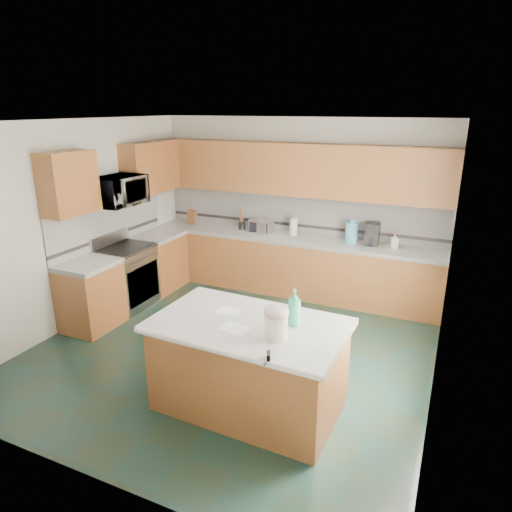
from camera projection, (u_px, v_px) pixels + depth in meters
The scene contains 52 objects.
floor at pixel (233, 348), 5.63m from camera, with size 4.60×4.60×0.00m, color black.
ceiling at pixel (229, 121), 4.79m from camera, with size 4.60×4.60×0.00m, color white.
wall_back at pixel (298, 206), 7.22m from camera, with size 4.60×0.04×2.70m, color silver.
wall_front at pixel (81, 331), 3.20m from camera, with size 4.60×0.04×2.70m, color silver.
wall_left at pixel (78, 224), 6.11m from camera, with size 0.04×4.60×2.70m, color silver.
wall_right at pixel (450, 273), 4.31m from camera, with size 0.04×4.60×2.70m, color silver.
back_base_cab at pixel (290, 266), 7.23m from camera, with size 4.60×0.60×0.86m, color #552B12.
back_countertop at pixel (291, 239), 7.09m from camera, with size 4.60×0.64×0.06m, color white.
back_upper_cab at pixel (295, 169), 6.87m from camera, with size 4.60×0.33×0.78m, color #552B12.
back_backsplash at pixel (297, 213), 7.23m from camera, with size 4.60×0.02×0.63m, color silver.
back_accent_band at pixel (297, 225), 7.28m from camera, with size 4.60×0.01×0.05m, color black.
left_base_cab_rear at pixel (159, 263), 7.39m from camera, with size 0.60×0.82×0.86m, color #552B12.
left_counter_rear at pixel (157, 236), 7.25m from camera, with size 0.64×0.82×0.06m, color white.
left_base_cab_front at pixel (91, 297), 6.07m from camera, with size 0.60×0.72×0.86m, color #552B12.
left_counter_front at pixel (87, 265), 5.92m from camera, with size 0.64×0.72×0.06m, color white.
left_backsplash at pixel (109, 223), 6.61m from camera, with size 0.02×2.30×0.63m, color silver.
left_accent_band at pixel (110, 236), 6.67m from camera, with size 0.01×2.30×0.05m, color black.
left_upper_cab_rear at pixel (151, 167), 7.09m from camera, with size 0.33×1.09×0.78m, color #552B12.
left_upper_cab_front at pixel (69, 183), 5.65m from camera, with size 0.33×0.72×0.78m, color #552B12.
range_body at pixel (127, 278), 6.71m from camera, with size 0.60×0.76×0.88m, color #B7B7BC.
range_oven_door at pixel (143, 284), 6.61m from camera, with size 0.02×0.68×0.55m, color black.
range_cooktop at pixel (124, 248), 6.56m from camera, with size 0.62×0.78×0.04m, color black.
range_handle at pixel (143, 259), 6.48m from camera, with size 0.02×0.02×0.66m, color #B7B7BC.
range_backguard at pixel (109, 238), 6.63m from camera, with size 0.06×0.76×0.18m, color #B7B7BC.
microwave at pixel (119, 191), 6.30m from camera, with size 0.73×0.50×0.41m, color #B7B7BC.
island_base at pixel (249, 368), 4.43m from camera, with size 1.72×0.98×0.86m, color #552B12.
island_top at pixel (249, 325), 4.29m from camera, with size 1.82×1.08×0.06m, color white.
island_bullnose at pixel (221, 352), 3.82m from camera, with size 0.06×0.06×1.82m, color white.
treat_jar at pixel (276, 327), 3.96m from camera, with size 0.20×0.20×0.21m, color white.
treat_jar_lid at pixel (276, 312), 3.91m from camera, with size 0.22×0.22×0.14m, color beige.
treat_jar_knob at pixel (276, 307), 3.90m from camera, with size 0.03×0.03×0.07m, color tan.
treat_jar_knob_end_l at pixel (272, 306), 3.91m from camera, with size 0.04×0.04×0.04m, color tan.
treat_jar_knob_end_r at pixel (280, 308), 3.89m from camera, with size 0.04×0.04×0.04m, color tan.
soap_bottle_island at pixel (294, 307), 4.19m from camera, with size 0.13×0.13×0.34m, color #2B8F73.
paper_sheet_a at pixel (234, 328), 4.15m from camera, with size 0.27×0.20×0.00m, color white.
paper_sheet_b at pixel (228, 311), 4.50m from camera, with size 0.24×0.18×0.00m, color white.
clamp_body at pixel (268, 357), 3.66m from camera, with size 0.03×0.09×0.08m, color black.
clamp_handle at pixel (266, 363), 3.62m from camera, with size 0.01×0.01×0.07m, color black.
knife_block at pixel (192, 217), 7.79m from camera, with size 0.14×0.11×0.25m, color #472814.
utensil_crock at pixel (242, 226), 7.47m from camera, with size 0.11×0.11×0.13m, color black.
utensil_bundle at pixel (242, 216), 7.42m from camera, with size 0.06×0.06×0.20m, color #472814.
toaster_oven at pixel (261, 226), 7.29m from camera, with size 0.35×0.24×0.20m, color #B7B7BC.
toaster_oven_door at pixel (258, 228), 7.20m from camera, with size 0.31×0.01×0.16m, color black.
paper_towel at pixel (293, 226), 7.12m from camera, with size 0.12×0.12×0.28m, color white.
paper_towel_base at pixel (293, 235), 7.16m from camera, with size 0.19×0.19×0.01m, color #B7B7BC.
water_jug at pixel (351, 233), 6.72m from camera, with size 0.19×0.19×0.31m, color #4A9CC4.
water_jug_neck at pixel (352, 221), 6.67m from camera, with size 0.09×0.09×0.04m, color #4A9CC4.
coffee_maker at pixel (373, 234), 6.62m from camera, with size 0.19×0.21×0.33m, color black.
coffee_carafe at pixel (371, 241), 6.60m from camera, with size 0.14×0.14×0.14m, color black.
soap_bottle_back at pixel (394, 241), 6.48m from camera, with size 0.10×0.10×0.22m, color white.
soap_back_cap at pixel (395, 232), 6.44m from camera, with size 0.02×0.02×0.03m, color red.
window_light_proxy at pixel (448, 264), 4.10m from camera, with size 0.02×1.40×1.10m, color white.
Camera 1 is at (2.30, -4.44, 2.85)m, focal length 32.00 mm.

